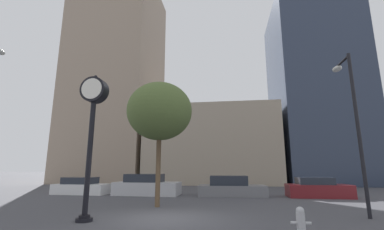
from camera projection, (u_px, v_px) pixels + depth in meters
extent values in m
plane|color=#424247|center=(163.00, 218.00, 9.53)|extent=(200.00, 200.00, 0.00)
cube|color=gray|center=(118.00, 79.00, 37.58)|extent=(10.92, 12.00, 29.19)
cube|color=gray|center=(213.00, 147.00, 33.66)|extent=(15.55, 12.00, 9.14)
cube|color=#2D384C|center=(313.00, 92.00, 33.30)|extent=(9.58, 12.00, 23.19)
cylinder|color=black|center=(84.00, 220.00, 8.94)|extent=(0.57, 0.57, 0.12)
cylinder|color=black|center=(84.00, 216.00, 8.96)|extent=(0.38, 0.38, 0.10)
cylinder|color=black|center=(89.00, 156.00, 9.39)|extent=(0.19, 0.19, 4.06)
cylinder|color=black|center=(95.00, 90.00, 9.90)|extent=(0.99, 0.44, 0.99)
cylinder|color=white|center=(91.00, 88.00, 9.68)|extent=(0.81, 0.02, 0.81)
cylinder|color=white|center=(98.00, 92.00, 10.13)|extent=(0.81, 0.02, 0.81)
sphere|color=black|center=(96.00, 77.00, 10.02)|extent=(0.12, 0.12, 0.12)
cube|color=silver|center=(82.00, 189.00, 18.50)|extent=(4.00, 1.92, 0.71)
cube|color=#232833|center=(80.00, 180.00, 18.66)|extent=(2.22, 1.63, 0.47)
cube|color=#BCBCC1|center=(147.00, 189.00, 17.82)|extent=(4.55, 2.03, 0.88)
cube|color=#232833|center=(145.00, 178.00, 18.00)|extent=(2.53, 1.73, 0.55)
cube|color=slate|center=(232.00, 191.00, 17.19)|extent=(4.53, 2.05, 0.71)
cube|color=#232833|center=(228.00, 180.00, 17.35)|extent=(2.51, 1.75, 0.63)
cube|color=maroon|center=(318.00, 191.00, 16.41)|extent=(3.84, 1.85, 0.80)
cube|color=#232833|center=(314.00, 181.00, 16.57)|extent=(2.12, 1.61, 0.45)
cylinder|color=#B7B7BC|center=(301.00, 224.00, 7.08)|extent=(0.24, 0.24, 0.62)
sphere|color=#B7B7BC|center=(300.00, 211.00, 7.15)|extent=(0.22, 0.22, 0.22)
cylinder|color=#B7B7BC|center=(294.00, 223.00, 7.11)|extent=(0.15, 0.08, 0.08)
cylinder|color=#B7B7BC|center=(308.00, 223.00, 7.06)|extent=(0.15, 0.08, 0.08)
cylinder|color=black|center=(359.00, 131.00, 10.11)|extent=(0.14, 0.14, 6.55)
cylinder|color=black|center=(342.00, 62.00, 11.34)|extent=(0.11, 1.20, 0.11)
ellipsoid|color=silver|center=(337.00, 69.00, 11.90)|extent=(0.36, 0.60, 0.24)
cylinder|color=brown|center=(158.00, 168.00, 12.69)|extent=(0.24, 0.24, 3.72)
ellipsoid|color=#516633|center=(160.00, 111.00, 13.27)|extent=(3.34, 3.34, 3.01)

